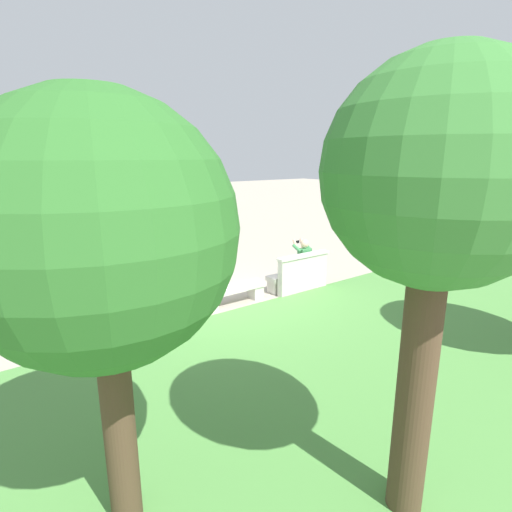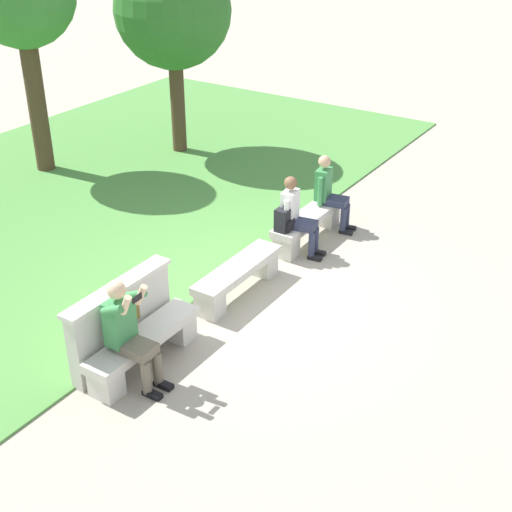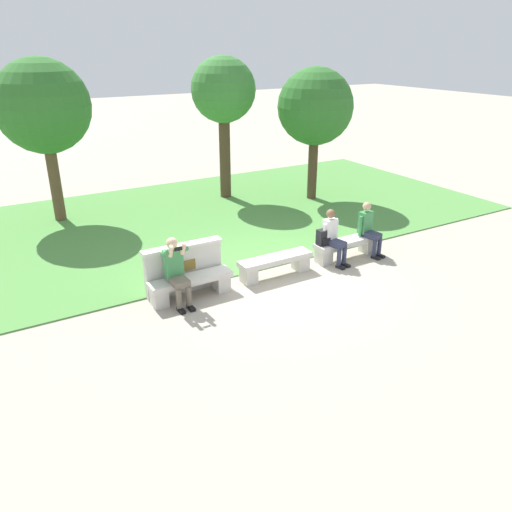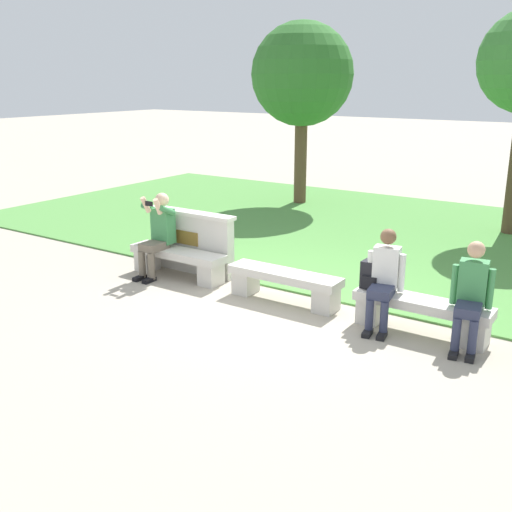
{
  "view_description": "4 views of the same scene",
  "coord_description": "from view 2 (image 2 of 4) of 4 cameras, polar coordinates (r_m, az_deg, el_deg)",
  "views": [
    {
      "loc": [
        5.03,
        7.66,
        3.49
      ],
      "look_at": [
        -0.74,
        -0.08,
        1.07
      ],
      "focal_mm": 28.0,
      "sensor_mm": 36.0,
      "label": 1
    },
    {
      "loc": [
        -7.07,
        -4.91,
        5.27
      ],
      "look_at": [
        -0.32,
        -0.51,
        0.9
      ],
      "focal_mm": 50.0,
      "sensor_mm": 36.0,
      "label": 2
    },
    {
      "loc": [
        -5.33,
        -8.26,
        4.68
      ],
      "look_at": [
        -0.66,
        -0.3,
        0.72
      ],
      "focal_mm": 35.0,
      "sensor_mm": 36.0,
      "label": 3
    },
    {
      "loc": [
        4.11,
        -6.84,
        3.04
      ],
      "look_at": [
        -0.07,
        -0.61,
        0.81
      ],
      "focal_mm": 42.0,
      "sensor_mm": 36.0,
      "label": 4
    }
  ],
  "objects": [
    {
      "name": "ground_plane",
      "position": [
        10.09,
        -1.44,
        -3.0
      ],
      "size": [
        80.0,
        80.0,
        0.0
      ],
      "primitive_type": "plane",
      "color": "#A89E8C"
    },
    {
      "name": "grass_strip",
      "position": [
        12.8,
        -17.87,
        2.8
      ],
      "size": [
        17.64,
        8.0,
        0.03
      ],
      "primitive_type": "cube",
      "color": "#518E42",
      "rests_on": "ground"
    },
    {
      "name": "bench_main",
      "position": [
        8.65,
        -8.93,
        -7.05
      ],
      "size": [
        1.69,
        0.4,
        0.45
      ],
      "color": "beige",
      "rests_on": "ground"
    },
    {
      "name": "bench_near",
      "position": [
        9.94,
        -1.46,
        -1.56
      ],
      "size": [
        1.69,
        0.4,
        0.45
      ],
      "color": "beige",
      "rests_on": "ground"
    },
    {
      "name": "bench_mid",
      "position": [
        11.43,
        4.14,
        2.6
      ],
      "size": [
        1.69,
        0.4,
        0.45
      ],
      "color": "beige",
      "rests_on": "ground"
    },
    {
      "name": "backrest_wall_with_plaque",
      "position": [
        8.72,
        -10.73,
        -5.1
      ],
      "size": [
        1.66,
        0.24,
        1.01
      ],
      "color": "beige",
      "rests_on": "ground"
    },
    {
      "name": "person_photographer",
      "position": [
        8.17,
        -10.2,
        -5.74
      ],
      "size": [
        0.47,
        0.72,
        1.32
      ],
      "color": "black",
      "rests_on": "ground"
    },
    {
      "name": "person_distant",
      "position": [
        10.86,
        3.25,
        3.39
      ],
      "size": [
        0.47,
        0.71,
        1.26
      ],
      "color": "black",
      "rests_on": "ground"
    },
    {
      "name": "person_companion",
      "position": [
        11.71,
        5.88,
        5.22
      ],
      "size": [
        0.48,
        0.71,
        1.26
      ],
      "color": "black",
      "rests_on": "ground"
    },
    {
      "name": "backpack",
      "position": [
        10.77,
        2.3,
        2.92
      ],
      "size": [
        0.28,
        0.24,
        0.43
      ],
      "color": "black",
      "rests_on": "bench_mid"
    },
    {
      "name": "tree_right_background",
      "position": [
        14.71,
        -6.68,
        18.91
      ],
      "size": [
        2.3,
        2.3,
        4.04
      ],
      "color": "#4C3826",
      "rests_on": "ground"
    }
  ]
}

